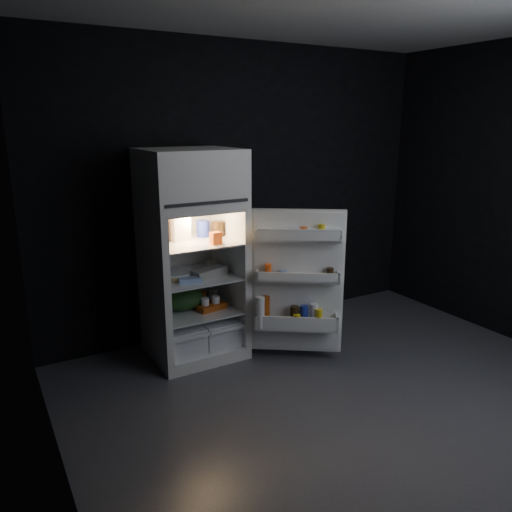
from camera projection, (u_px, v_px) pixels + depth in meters
floor at (354, 399)px, 3.70m from camera, size 4.00×3.40×0.00m
wall_back at (244, 190)px, 4.77m from camera, size 4.00×0.00×2.70m
wall_left at (46, 259)px, 2.38m from camera, size 0.00×3.40×2.70m
refrigerator at (191, 248)px, 4.21m from camera, size 0.76×0.71×1.78m
fridge_door at (297, 284)px, 4.12m from camera, size 0.70×0.56×1.22m
milk_jug at (179, 226)px, 4.15m from camera, size 0.16×0.16×0.24m
mayo_jar at (203, 229)px, 4.29m from camera, size 0.14×0.14×0.14m
jam_jar at (218, 229)px, 4.32m from camera, size 0.13×0.13×0.13m
amber_bottle at (163, 229)px, 4.08m from camera, size 0.10×0.10×0.22m
small_carton at (216, 238)px, 4.03m from camera, size 0.09×0.08×0.10m
egg_carton at (209, 272)px, 4.19m from camera, size 0.34×0.21×0.07m
pie at (175, 275)px, 4.18m from camera, size 0.42×0.42×0.04m
flat_package at (190, 280)px, 4.04m from camera, size 0.20×0.13×0.04m
wrapped_pkg at (213, 264)px, 4.48m from camera, size 0.11×0.10×0.05m
produce_bag at (182, 298)px, 4.27m from camera, size 0.47×0.43×0.20m
yogurt_tray at (212, 306)px, 4.29m from camera, size 0.27×0.17×0.05m
small_can_red at (203, 296)px, 4.47m from camera, size 0.08×0.08×0.09m
small_can_silver at (213, 294)px, 4.54m from camera, size 0.07×0.07×0.09m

